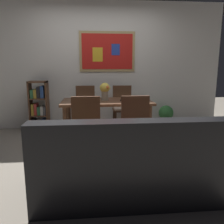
{
  "coord_description": "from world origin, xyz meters",
  "views": [
    {
      "loc": [
        -0.2,
        -3.29,
        1.3
      ],
      "look_at": [
        0.11,
        -0.04,
        0.65
      ],
      "focal_mm": 37.14,
      "sensor_mm": 36.0,
      "label": 1
    }
  ],
  "objects_px": {
    "dining_table": "(107,106)",
    "flower_vase": "(105,90)",
    "dining_chair_far_right": "(123,104)",
    "leather_couch": "(127,166)",
    "potted_ivy": "(166,116)",
    "tv_remote": "(124,100)",
    "bookshelf": "(39,109)",
    "dining_chair_far_left": "(85,105)",
    "dining_chair_near_right": "(134,121)",
    "dining_chair_near_left": "(86,122)"
  },
  "relations": [
    {
      "from": "dining_table",
      "to": "flower_vase",
      "type": "xyz_separation_m",
      "value": [
        -0.03,
        0.03,
        0.28
      ]
    },
    {
      "from": "dining_chair_far_right",
      "to": "leather_couch",
      "type": "xyz_separation_m",
      "value": [
        -0.29,
        -2.44,
        -0.22
      ]
    },
    {
      "from": "dining_chair_far_right",
      "to": "flower_vase",
      "type": "xyz_separation_m",
      "value": [
        -0.4,
        -0.69,
        0.37
      ]
    },
    {
      "from": "potted_ivy",
      "to": "tv_remote",
      "type": "xyz_separation_m",
      "value": [
        -1.04,
        -0.92,
        0.48
      ]
    },
    {
      "from": "tv_remote",
      "to": "flower_vase",
      "type": "bearing_deg",
      "value": 159.43
    },
    {
      "from": "dining_table",
      "to": "bookshelf",
      "type": "relative_size",
      "value": 1.49
    },
    {
      "from": "dining_chair_far_left",
      "to": "tv_remote",
      "type": "distance_m",
      "value": 1.08
    },
    {
      "from": "flower_vase",
      "to": "potted_ivy",
      "type": "bearing_deg",
      "value": 30.67
    },
    {
      "from": "dining_chair_far_left",
      "to": "tv_remote",
      "type": "xyz_separation_m",
      "value": [
        0.67,
        -0.83,
        0.2
      ]
    },
    {
      "from": "dining_chair_far_left",
      "to": "dining_chair_far_right",
      "type": "height_order",
      "value": "same"
    },
    {
      "from": "dining_chair_far_right",
      "to": "flower_vase",
      "type": "distance_m",
      "value": 0.88
    },
    {
      "from": "leather_couch",
      "to": "dining_chair_near_right",
      "type": "bearing_deg",
      "value": 75.83
    },
    {
      "from": "dining_chair_near_right",
      "to": "dining_chair_far_left",
      "type": "bearing_deg",
      "value": 115.08
    },
    {
      "from": "dining_chair_near_left",
      "to": "dining_chair_far_left",
      "type": "distance_m",
      "value": 1.5
    },
    {
      "from": "leather_couch",
      "to": "bookshelf",
      "type": "xyz_separation_m",
      "value": [
        -1.37,
        2.49,
        0.15
      ]
    },
    {
      "from": "potted_ivy",
      "to": "tv_remote",
      "type": "distance_m",
      "value": 1.47
    },
    {
      "from": "dining_chair_far_left",
      "to": "tv_remote",
      "type": "bearing_deg",
      "value": -51.32
    },
    {
      "from": "leather_couch",
      "to": "dining_chair_far_left",
      "type": "bearing_deg",
      "value": 100.49
    },
    {
      "from": "dining_chair_far_right",
      "to": "potted_ivy",
      "type": "distance_m",
      "value": 1.0
    },
    {
      "from": "leather_couch",
      "to": "bookshelf",
      "type": "distance_m",
      "value": 2.85
    },
    {
      "from": "dining_chair_near_right",
      "to": "tv_remote",
      "type": "xyz_separation_m",
      "value": [
        -0.04,
        0.67,
        0.2
      ]
    },
    {
      "from": "dining_table",
      "to": "dining_chair_far_right",
      "type": "xyz_separation_m",
      "value": [
        0.38,
        0.71,
        -0.09
      ]
    },
    {
      "from": "dining_chair_far_left",
      "to": "bookshelf",
      "type": "bearing_deg",
      "value": 178.68
    },
    {
      "from": "dining_chair_near_left",
      "to": "leather_couch",
      "type": "distance_m",
      "value": 1.08
    },
    {
      "from": "dining_chair_far_left",
      "to": "leather_couch",
      "type": "bearing_deg",
      "value": -79.51
    },
    {
      "from": "bookshelf",
      "to": "potted_ivy",
      "type": "relative_size",
      "value": 1.97
    },
    {
      "from": "dining_chair_near_right",
      "to": "leather_couch",
      "type": "bearing_deg",
      "value": -104.17
    },
    {
      "from": "dining_chair_far_left",
      "to": "flower_vase",
      "type": "relative_size",
      "value": 3.03
    },
    {
      "from": "leather_couch",
      "to": "potted_ivy",
      "type": "relative_size",
      "value": 3.5
    },
    {
      "from": "dining_chair_far_right",
      "to": "tv_remote",
      "type": "xyz_separation_m",
      "value": [
        -0.09,
        -0.81,
        0.2
      ]
    },
    {
      "from": "dining_table",
      "to": "dining_chair_near_right",
      "type": "xyz_separation_m",
      "value": [
        0.33,
        -0.76,
        -0.09
      ]
    },
    {
      "from": "dining_table",
      "to": "dining_chair_near_left",
      "type": "height_order",
      "value": "dining_chair_near_left"
    },
    {
      "from": "dining_chair_near_left",
      "to": "bookshelf",
      "type": "relative_size",
      "value": 0.9
    },
    {
      "from": "dining_chair_near_right",
      "to": "dining_chair_far_left",
      "type": "xyz_separation_m",
      "value": [
        -0.7,
        1.5,
        0.0
      ]
    },
    {
      "from": "dining_table",
      "to": "dining_chair_near_right",
      "type": "relative_size",
      "value": 1.66
    },
    {
      "from": "dining_table",
      "to": "flower_vase",
      "type": "height_order",
      "value": "flower_vase"
    },
    {
      "from": "potted_ivy",
      "to": "flower_vase",
      "type": "height_order",
      "value": "flower_vase"
    },
    {
      "from": "dining_chair_far_right",
      "to": "bookshelf",
      "type": "bearing_deg",
      "value": 178.37
    },
    {
      "from": "dining_table",
      "to": "dining_chair_far_left",
      "type": "xyz_separation_m",
      "value": [
        -0.38,
        0.74,
        -0.09
      ]
    },
    {
      "from": "dining_chair_far_left",
      "to": "dining_chair_far_right",
      "type": "distance_m",
      "value": 0.75
    },
    {
      "from": "leather_couch",
      "to": "bookshelf",
      "type": "bearing_deg",
      "value": 118.83
    },
    {
      "from": "dining_chair_far_right",
      "to": "leather_couch",
      "type": "bearing_deg",
      "value": -96.88
    },
    {
      "from": "dining_chair_near_left",
      "to": "flower_vase",
      "type": "xyz_separation_m",
      "value": [
        0.31,
        0.78,
        0.37
      ]
    },
    {
      "from": "dining_chair_far_left",
      "to": "potted_ivy",
      "type": "relative_size",
      "value": 1.77
    },
    {
      "from": "dining_chair_far_left",
      "to": "dining_chair_far_right",
      "type": "bearing_deg",
      "value": -2.01
    },
    {
      "from": "dining_table",
      "to": "leather_couch",
      "type": "bearing_deg",
      "value": -87.33
    },
    {
      "from": "dining_chair_far_right",
      "to": "bookshelf",
      "type": "xyz_separation_m",
      "value": [
        -1.66,
        0.05,
        -0.07
      ]
    },
    {
      "from": "dining_chair_far_right",
      "to": "leather_couch",
      "type": "height_order",
      "value": "dining_chair_far_right"
    },
    {
      "from": "dining_chair_far_left",
      "to": "bookshelf",
      "type": "xyz_separation_m",
      "value": [
        -0.91,
        0.02,
        -0.07
      ]
    },
    {
      "from": "leather_couch",
      "to": "potted_ivy",
      "type": "distance_m",
      "value": 2.85
    }
  ]
}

